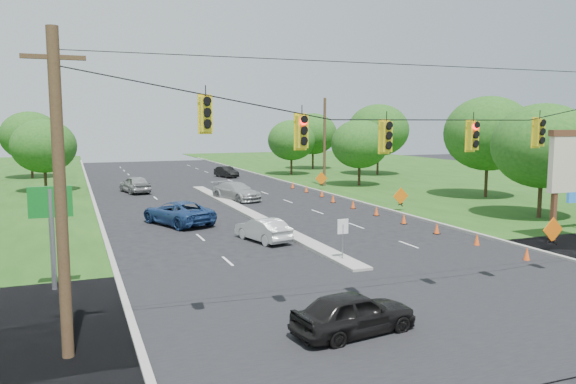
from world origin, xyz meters
name	(u,v)px	position (x,y,z in m)	size (l,w,h in m)	color
ground	(415,299)	(0.00, 0.00, 0.00)	(160.00, 160.00, 0.00)	black
grass_right	(573,196)	(30.00, 20.00, 0.00)	(40.00, 160.00, 0.06)	#1E4714
cross_street	(415,299)	(0.00, 0.00, 0.00)	(160.00, 14.00, 0.02)	black
curb_left	(94,204)	(-10.10, 30.00, 0.00)	(0.25, 110.00, 0.16)	gray
curb_right	(323,193)	(10.10, 30.00, 0.00)	(0.25, 110.00, 0.16)	gray
median	(248,214)	(0.00, 21.00, 0.00)	(1.00, 34.00, 0.18)	gray
median_sign	(343,231)	(0.00, 6.00, 1.46)	(0.55, 0.06, 2.05)	gray
signal_span	(435,168)	(-0.05, -1.00, 4.97)	(25.60, 0.32, 9.00)	#422D1C
utility_pole_far_left	(59,149)	(-12.50, 30.00, 4.50)	(0.28, 0.28, 9.00)	#422D1C
utility_pole_far_right	(325,142)	(12.50, 35.00, 4.50)	(0.28, 0.28, 9.00)	#422D1C
pylon_sign	(572,168)	(14.31, 6.20, 4.00)	(5.90, 2.30, 6.12)	#59331E
cone_0	(527,254)	(8.20, 3.00, 0.35)	(0.32, 0.32, 0.70)	#FF5418
cone_1	(477,240)	(8.20, 6.50, 0.35)	(0.32, 0.32, 0.70)	#FF5418
cone_2	(437,228)	(8.20, 10.00, 0.35)	(0.32, 0.32, 0.70)	#FF5418
cone_3	(404,219)	(8.20, 13.50, 0.35)	(0.32, 0.32, 0.70)	#FF5418
cone_4	(376,211)	(8.20, 17.00, 0.35)	(0.32, 0.32, 0.70)	#FF5418
cone_5	(353,204)	(8.20, 20.50, 0.35)	(0.32, 0.32, 0.70)	#FF5418
cone_6	(333,198)	(8.20, 24.00, 0.35)	(0.32, 0.32, 0.70)	#FF5418
cone_7	(322,193)	(8.80, 27.50, 0.35)	(0.32, 0.32, 0.70)	#FF5418
cone_8	(306,189)	(8.80, 31.00, 0.35)	(0.32, 0.32, 0.70)	#FF5418
cone_9	(293,185)	(8.80, 34.50, 0.35)	(0.32, 0.32, 0.70)	#FF5418
work_sign_0	(553,231)	(10.80, 4.00, 1.09)	(1.27, 0.58, 1.37)	black
work_sign_1	(401,197)	(10.80, 18.00, 1.09)	(1.27, 0.58, 1.37)	black
work_sign_2	(321,179)	(10.80, 32.00, 1.09)	(1.27, 0.58, 1.37)	black
tree_5	(44,146)	(-14.00, 40.00, 4.34)	(5.88, 5.88, 6.86)	black
tree_6	(30,136)	(-16.00, 55.00, 4.96)	(6.72, 6.72, 7.84)	black
tree_7	(543,146)	(18.00, 12.00, 4.96)	(6.72, 6.72, 7.84)	black
tree_8	(488,133)	(22.00, 22.00, 5.58)	(7.56, 7.56, 8.82)	black
tree_9	(360,144)	(16.00, 34.00, 4.34)	(5.88, 5.88, 6.86)	black
tree_10	(378,130)	(24.00, 44.00, 5.58)	(7.56, 7.56, 8.82)	black
tree_11	(313,134)	(20.00, 55.00, 4.96)	(6.72, 6.72, 7.84)	black
tree_12	(291,140)	(14.00, 48.00, 4.34)	(5.88, 5.88, 6.86)	black
black_sedan	(354,313)	(-3.78, -2.27, 0.69)	(1.63, 4.04, 1.38)	black
white_sedan	(263,230)	(-1.98, 11.80, 0.65)	(1.37, 3.93, 1.30)	#B6B6B6
blue_pickup	(178,213)	(-5.44, 18.65, 0.77)	(2.56, 5.55, 1.54)	navy
silver_car_far	(237,191)	(1.22, 28.22, 0.75)	(2.11, 5.20, 1.51)	#959595
silver_car_oncoming	(135,184)	(-6.22, 36.56, 0.80)	(1.89, 4.70, 1.60)	gray
dark_car_receding	(226,172)	(5.60, 47.97, 0.65)	(1.39, 3.97, 1.31)	black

